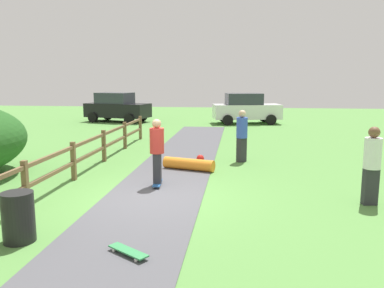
{
  "coord_description": "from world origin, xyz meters",
  "views": [
    {
      "loc": [
        2.03,
        -9.25,
        2.87
      ],
      "look_at": [
        0.71,
        1.92,
        1.0
      ],
      "focal_mm": 37.18,
      "sensor_mm": 36.0,
      "label": 1
    }
  ],
  "objects_px": {
    "skateboard_loose": "(128,251)",
    "bystander_blue": "(242,133)",
    "skater_riding": "(157,149)",
    "bystander_white": "(372,162)",
    "parked_car_white": "(246,108)",
    "skater_fallen": "(190,164)",
    "trash_bin": "(18,217)",
    "parked_car_black": "(117,107)"
  },
  "relations": [
    {
      "from": "skateboard_loose",
      "to": "bystander_blue",
      "type": "relative_size",
      "value": 0.43
    },
    {
      "from": "skater_riding",
      "to": "bystander_white",
      "type": "relative_size",
      "value": 0.99
    },
    {
      "from": "bystander_white",
      "to": "skateboard_loose",
      "type": "bearing_deg",
      "value": -145.46
    },
    {
      "from": "skateboard_loose",
      "to": "parked_car_white",
      "type": "height_order",
      "value": "parked_car_white"
    },
    {
      "from": "skater_fallen",
      "to": "bystander_white",
      "type": "height_order",
      "value": "bystander_white"
    },
    {
      "from": "parked_car_white",
      "to": "trash_bin",
      "type": "bearing_deg",
      "value": -102.53
    },
    {
      "from": "bystander_white",
      "to": "parked_car_white",
      "type": "bearing_deg",
      "value": 99.03
    },
    {
      "from": "trash_bin",
      "to": "bystander_blue",
      "type": "relative_size",
      "value": 0.5
    },
    {
      "from": "skater_riding",
      "to": "skater_fallen",
      "type": "distance_m",
      "value": 2.26
    },
    {
      "from": "skater_riding",
      "to": "bystander_white",
      "type": "xyz_separation_m",
      "value": [
        5.15,
        -0.95,
        -0.02
      ]
    },
    {
      "from": "bystander_blue",
      "to": "bystander_white",
      "type": "bearing_deg",
      "value": -56.65
    },
    {
      "from": "trash_bin",
      "to": "skateboard_loose",
      "type": "bearing_deg",
      "value": -9.73
    },
    {
      "from": "skater_riding",
      "to": "parked_car_black",
      "type": "xyz_separation_m",
      "value": [
        -5.88,
        15.32,
        -0.06
      ]
    },
    {
      "from": "trash_bin",
      "to": "parked_car_black",
      "type": "height_order",
      "value": "parked_car_black"
    },
    {
      "from": "skater_riding",
      "to": "bystander_blue",
      "type": "distance_m",
      "value": 4.12
    },
    {
      "from": "skater_riding",
      "to": "skateboard_loose",
      "type": "bearing_deg",
      "value": -84.77
    },
    {
      "from": "skateboard_loose",
      "to": "parked_car_white",
      "type": "relative_size",
      "value": 0.17
    },
    {
      "from": "bystander_blue",
      "to": "parked_car_white",
      "type": "relative_size",
      "value": 0.4
    },
    {
      "from": "bystander_white",
      "to": "parked_car_black",
      "type": "height_order",
      "value": "parked_car_black"
    },
    {
      "from": "trash_bin",
      "to": "bystander_blue",
      "type": "xyz_separation_m",
      "value": [
        3.94,
        7.33,
        0.54
      ]
    },
    {
      "from": "skater_riding",
      "to": "skateboard_loose",
      "type": "height_order",
      "value": "skater_riding"
    },
    {
      "from": "trash_bin",
      "to": "bystander_blue",
      "type": "height_order",
      "value": "bystander_blue"
    },
    {
      "from": "skateboard_loose",
      "to": "bystander_white",
      "type": "relative_size",
      "value": 0.43
    },
    {
      "from": "bystander_blue",
      "to": "parked_car_white",
      "type": "distance_m",
      "value": 11.85
    },
    {
      "from": "bystander_white",
      "to": "parked_car_black",
      "type": "distance_m",
      "value": 19.66
    },
    {
      "from": "skateboard_loose",
      "to": "parked_car_white",
      "type": "xyz_separation_m",
      "value": [
        2.18,
        19.53,
        0.87
      ]
    },
    {
      "from": "skater_riding",
      "to": "bystander_blue",
      "type": "xyz_separation_m",
      "value": [
        2.25,
        3.45,
        -0.03
      ]
    },
    {
      "from": "bystander_blue",
      "to": "skateboard_loose",
      "type": "bearing_deg",
      "value": -103.62
    },
    {
      "from": "skater_riding",
      "to": "parked_car_black",
      "type": "relative_size",
      "value": 0.4
    },
    {
      "from": "trash_bin",
      "to": "skater_fallen",
      "type": "bearing_deg",
      "value": 68.57
    },
    {
      "from": "trash_bin",
      "to": "bystander_white",
      "type": "height_order",
      "value": "bystander_white"
    },
    {
      "from": "skater_fallen",
      "to": "parked_car_white",
      "type": "distance_m",
      "value": 13.45
    },
    {
      "from": "trash_bin",
      "to": "bystander_white",
      "type": "distance_m",
      "value": 7.46
    },
    {
      "from": "bystander_white",
      "to": "bystander_blue",
      "type": "height_order",
      "value": "bystander_white"
    },
    {
      "from": "skateboard_loose",
      "to": "bystander_white",
      "type": "xyz_separation_m",
      "value": [
        4.76,
        3.28,
        0.91
      ]
    },
    {
      "from": "skater_fallen",
      "to": "bystander_white",
      "type": "bearing_deg",
      "value": -33.22
    },
    {
      "from": "skater_fallen",
      "to": "bystander_blue",
      "type": "xyz_separation_m",
      "value": [
        1.63,
        1.44,
        0.79
      ]
    },
    {
      "from": "skater_fallen",
      "to": "bystander_white",
      "type": "distance_m",
      "value": 5.48
    },
    {
      "from": "parked_car_black",
      "to": "skateboard_loose",
      "type": "bearing_deg",
      "value": -72.22
    },
    {
      "from": "parked_car_black",
      "to": "skater_fallen",
      "type": "bearing_deg",
      "value": -63.97
    },
    {
      "from": "skateboard_loose",
      "to": "bystander_white",
      "type": "height_order",
      "value": "bystander_white"
    },
    {
      "from": "skateboard_loose",
      "to": "parked_car_white",
      "type": "bearing_deg",
      "value": 83.63
    }
  ]
}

